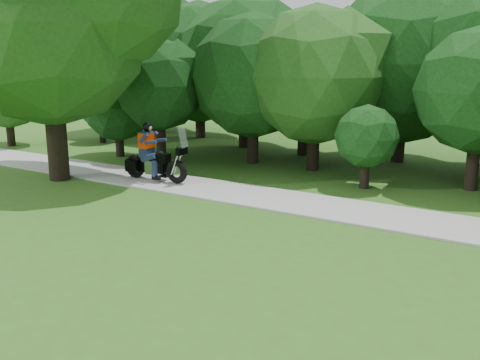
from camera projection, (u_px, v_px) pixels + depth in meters
The scene contains 5 objects.
ground at pixel (193, 359), 7.45m from camera, with size 100.00×100.00×0.00m, color #39611B.
walkway at pixel (375, 215), 14.06m from camera, with size 60.00×2.20×0.06m, color #AAAAA4.
tree_line at pixel (451, 69), 18.59m from camera, with size 39.80×12.29×7.85m.
big_tree_west at pixel (54, 3), 17.21m from camera, with size 8.64×6.56×9.96m.
touring_motorcycle at pixel (151, 159), 17.72m from camera, with size 2.53×0.76×1.93m.
Camera 1 is at (4.08, -5.33, 4.13)m, focal length 40.00 mm.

